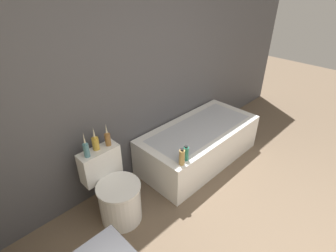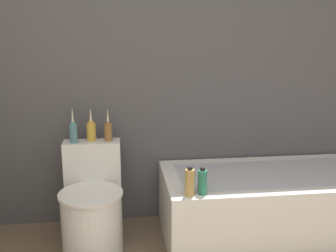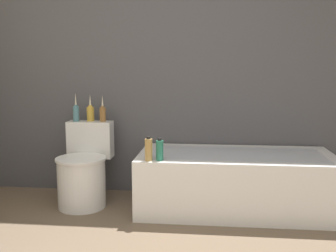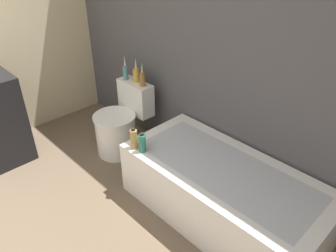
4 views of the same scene
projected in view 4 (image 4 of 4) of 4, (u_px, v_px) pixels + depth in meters
name	position (u px, v px, depth m)	size (l,w,h in m)	color
wall_back_tiled	(194.00, 29.00, 2.74)	(6.40, 0.06, 2.60)	#4C4C51
bathtub	(222.00, 192.00, 2.58)	(1.61, 0.76, 0.48)	white
toilet	(120.00, 125.00, 3.35)	(0.43, 0.58, 0.71)	white
vase_gold	(125.00, 71.00, 3.28)	(0.05, 0.05, 0.26)	teal
vase_silver	(136.00, 74.00, 3.23)	(0.07, 0.07, 0.24)	gold
vase_bronze	(142.00, 78.00, 3.15)	(0.06, 0.06, 0.24)	olive
shampoo_bottle_tall	(134.00, 139.00, 2.64)	(0.06, 0.06, 0.19)	tan
shampoo_bottle_short	(142.00, 143.00, 2.61)	(0.06, 0.06, 0.17)	#267259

